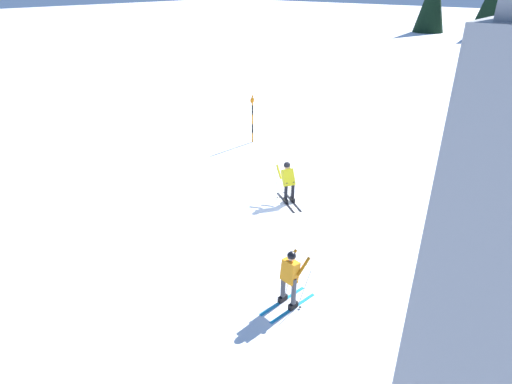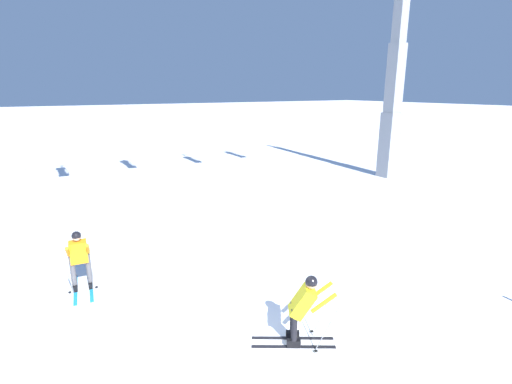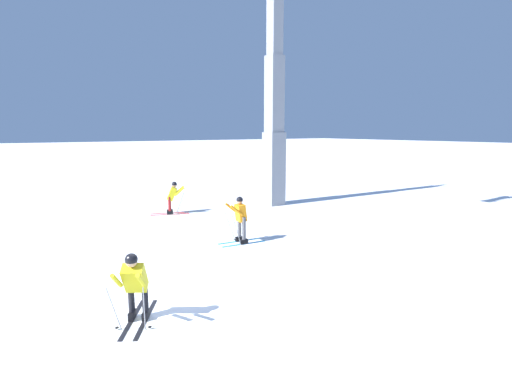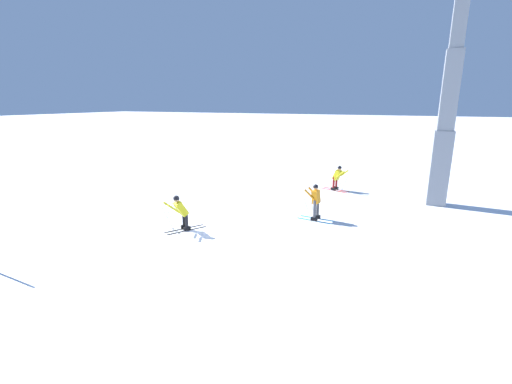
% 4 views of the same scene
% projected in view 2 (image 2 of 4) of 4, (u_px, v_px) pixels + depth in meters
% --- Properties ---
extents(ground_plane, '(260.00, 260.00, 0.00)m').
position_uv_depth(ground_plane, '(239.00, 327.00, 8.52)').
color(ground_plane, white).
extents(skier_carving_main, '(1.74, 1.35, 1.68)m').
position_uv_depth(skier_carving_main, '(303.00, 305.00, 7.75)').
color(skier_carving_main, black).
rests_on(skier_carving_main, ground_plane).
extents(lift_tower_far, '(0.88, 2.62, 11.98)m').
position_uv_depth(lift_tower_far, '(394.00, 93.00, 21.90)').
color(lift_tower_far, gray).
rests_on(lift_tower_far, ground_plane).
extents(skier_distant_downhill, '(0.73, 1.68, 1.68)m').
position_uv_depth(skier_distant_downhill, '(79.00, 257.00, 9.85)').
color(skier_distant_downhill, '#198CCC').
rests_on(skier_distant_downhill, ground_plane).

